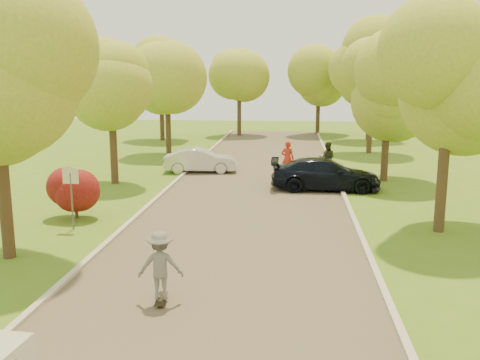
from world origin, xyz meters
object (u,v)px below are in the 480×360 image
at_px(person_olive, 327,158).
at_px(street_sign, 71,185).
at_px(dark_sedan, 325,174).
at_px(longboard, 161,299).
at_px(person_striped, 288,159).
at_px(silver_sedan, 200,160).
at_px(skateboarder, 160,265).

bearing_deg(person_olive, street_sign, 54.85).
distance_m(dark_sedan, longboard, 13.99).
bearing_deg(person_olive, person_striped, 21.45).
xyz_separation_m(street_sign, dark_sedan, (9.10, 7.51, -0.83)).
xyz_separation_m(silver_sedan, skateboarder, (2.03, -17.20, 0.27)).
relative_size(silver_sedan, person_olive, 2.21).
height_order(silver_sedan, person_striped, person_striped).
relative_size(person_striped, person_olive, 1.05).
bearing_deg(street_sign, dark_sedan, 39.51).
bearing_deg(silver_sedan, street_sign, 161.23).
bearing_deg(longboard, dark_sedan, -117.18).
relative_size(dark_sedan, person_striped, 2.68).
bearing_deg(person_striped, person_olive, -152.03).
height_order(street_sign, person_striped, street_sign).
distance_m(silver_sedan, dark_sedan, 7.72).
height_order(dark_sedan, person_olive, person_olive).
xyz_separation_m(street_sign, longboard, (4.53, -5.70, -1.47)).
height_order(street_sign, person_olive, street_sign).
relative_size(longboard, person_striped, 0.46).
distance_m(silver_sedan, longboard, 17.33).
distance_m(silver_sedan, person_striped, 4.88).
xyz_separation_m(silver_sedan, longboard, (2.03, -17.20, -0.56)).
relative_size(street_sign, person_striped, 1.15).
xyz_separation_m(street_sign, silver_sedan, (2.50, 11.50, -0.91)).
relative_size(street_sign, silver_sedan, 0.55).
height_order(longboard, person_striped, person_striped).
bearing_deg(person_olive, skateboarder, 78.60).
height_order(silver_sedan, dark_sedan, dark_sedan).
bearing_deg(longboard, person_olive, -114.07).
xyz_separation_m(silver_sedan, dark_sedan, (6.60, -4.00, 0.08)).
xyz_separation_m(street_sign, person_olive, (9.40, 11.32, -0.66)).
bearing_deg(person_striped, longboard, 91.49).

